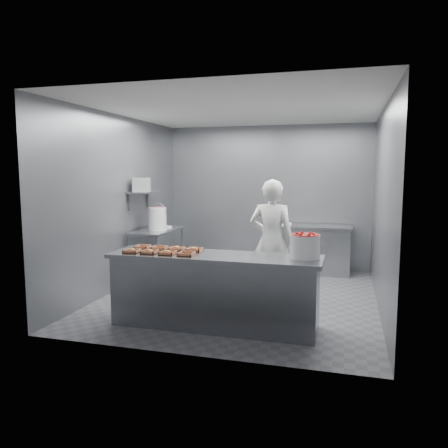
{
  "coord_description": "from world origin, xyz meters",
  "views": [
    {
      "loc": [
        1.53,
        -6.34,
        1.9
      ],
      "look_at": [
        -0.2,
        -0.2,
        1.13
      ],
      "focal_mm": 35.0,
      "sensor_mm": 36.0,
      "label": 1
    }
  ],
  "objects": [
    {
      "name": "back_counter",
      "position": [
        0.9,
        1.9,
        0.45
      ],
      "size": [
        1.5,
        0.6,
        0.9
      ],
      "color": "slate",
      "rests_on": "ground"
    },
    {
      "name": "tray_5",
      "position": [
        -0.79,
        -1.2,
        0.92
      ],
      "size": [
        0.19,
        0.18,
        0.04
      ],
      "color": "tan",
      "rests_on": "service_counter"
    },
    {
      "name": "tray_1",
      "position": [
        -0.79,
        -1.5,
        0.92
      ],
      "size": [
        0.19,
        0.18,
        0.06
      ],
      "color": "tan",
      "rests_on": "service_counter"
    },
    {
      "name": "wall_right",
      "position": [
        2.0,
        0.0,
        1.4
      ],
      "size": [
        0.04,
        4.5,
        2.8
      ],
      "primitive_type": "cube",
      "color": "slate",
      "rests_on": "ground"
    },
    {
      "name": "wall_back",
      "position": [
        0.0,
        2.25,
        1.4
      ],
      "size": [
        4.0,
        0.04,
        2.8
      ],
      "primitive_type": "cube",
      "color": "slate",
      "rests_on": "ground"
    },
    {
      "name": "tray_3",
      "position": [
        -0.31,
        -1.5,
        0.92
      ],
      "size": [
        0.19,
        0.18,
        0.04
      ],
      "color": "tan",
      "rests_on": "service_counter"
    },
    {
      "name": "tray_0",
      "position": [
        -1.03,
        -1.5,
        0.92
      ],
      "size": [
        0.19,
        0.18,
        0.06
      ],
      "color": "tan",
      "rests_on": "service_counter"
    },
    {
      "name": "bucket_lid",
      "position": [
        -1.62,
        0.85,
        0.91
      ],
      "size": [
        0.33,
        0.33,
        0.02
      ],
      "primitive_type": "cylinder",
      "rotation": [
        0.0,
        0.0,
        -0.12
      ],
      "color": "white",
      "rests_on": "prep_table"
    },
    {
      "name": "service_counter",
      "position": [
        0.0,
        -1.35,
        0.45
      ],
      "size": [
        2.6,
        0.7,
        0.9
      ],
      "color": "slate",
      "rests_on": "ground"
    },
    {
      "name": "tray_4",
      "position": [
        -1.03,
        -1.2,
        0.92
      ],
      "size": [
        0.19,
        0.18,
        0.04
      ],
      "color": "tan",
      "rests_on": "service_counter"
    },
    {
      "name": "wall_shelf",
      "position": [
        -1.82,
        0.6,
        1.55
      ],
      "size": [
        0.35,
        0.9,
        0.03
      ],
      "primitive_type": "cube",
      "color": "slate",
      "rests_on": "wall_left"
    },
    {
      "name": "floor",
      "position": [
        0.0,
        0.0,
        0.0
      ],
      "size": [
        4.5,
        4.5,
        0.0
      ],
      "primitive_type": "plane",
      "color": "#4C4C51",
      "rests_on": "ground"
    },
    {
      "name": "glaze_bucket",
      "position": [
        -1.6,
        0.54,
        1.1
      ],
      "size": [
        0.32,
        0.31,
        0.47
      ],
      "color": "white",
      "rests_on": "prep_table"
    },
    {
      "name": "wall_left",
      "position": [
        -2.0,
        0.0,
        1.4
      ],
      "size": [
        0.04,
        4.5,
        2.8
      ],
      "primitive_type": "cube",
      "color": "slate",
      "rests_on": "ground"
    },
    {
      "name": "rag",
      "position": [
        -1.74,
        1.04,
        0.91
      ],
      "size": [
        0.18,
        0.17,
        0.02
      ],
      "primitive_type": "cube",
      "rotation": [
        0.0,
        0.0,
        -0.36
      ],
      "color": "#CCB28C",
      "rests_on": "prep_table"
    },
    {
      "name": "ceiling",
      "position": [
        0.0,
        0.0,
        2.8
      ],
      "size": [
        4.5,
        4.5,
        0.0
      ],
      "primitive_type": "plane",
      "rotation": [
        3.14,
        0.0,
        0.0
      ],
      "color": "white",
      "rests_on": "wall_back"
    },
    {
      "name": "tray_2",
      "position": [
        -0.55,
        -1.5,
        0.92
      ],
      "size": [
        0.19,
        0.18,
        0.06
      ],
      "color": "tan",
      "rests_on": "service_counter"
    },
    {
      "name": "tray_6",
      "position": [
        -0.55,
        -1.2,
        0.92
      ],
      "size": [
        0.19,
        0.18,
        0.06
      ],
      "color": "tan",
      "rests_on": "service_counter"
    },
    {
      "name": "appliance",
      "position": [
        -1.82,
        0.4,
        1.68
      ],
      "size": [
        0.35,
        0.37,
        0.23
      ],
      "primitive_type": "cube",
      "rotation": [
        0.0,
        0.0,
        0.31
      ],
      "color": "gray",
      "rests_on": "wall_shelf"
    },
    {
      "name": "paper_stack",
      "position": [
        0.38,
        1.9,
        0.92
      ],
      "size": [
        0.33,
        0.26,
        0.04
      ],
      "primitive_type": "cube",
      "rotation": [
        0.0,
        0.0,
        0.15
      ],
      "color": "silver",
      "rests_on": "back_counter"
    },
    {
      "name": "strawberry_tub",
      "position": [
        1.08,
        -1.28,
        1.05
      ],
      "size": [
        0.34,
        0.34,
        0.28
      ],
      "color": "white",
      "rests_on": "service_counter"
    },
    {
      "name": "tray_7",
      "position": [
        -0.31,
        -1.2,
        0.92
      ],
      "size": [
        0.19,
        0.18,
        0.06
      ],
      "color": "tan",
      "rests_on": "service_counter"
    },
    {
      "name": "worker",
      "position": [
        0.5,
        -0.15,
        0.9
      ],
      "size": [
        0.69,
        0.48,
        1.8
      ],
      "primitive_type": "imported",
      "rotation": [
        0.0,
        0.0,
        3.06
      ],
      "color": "silver",
      "rests_on": "ground"
    },
    {
      "name": "prep_table",
      "position": [
        -1.65,
        0.6,
        0.59
      ],
      "size": [
        0.6,
        1.2,
        0.9
      ],
      "color": "slate",
      "rests_on": "ground"
    }
  ]
}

